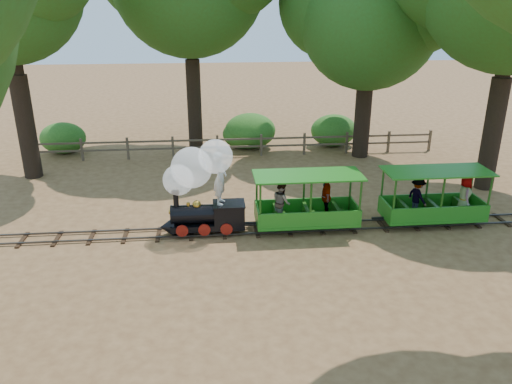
{
  "coord_description": "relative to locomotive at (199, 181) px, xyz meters",
  "views": [
    {
      "loc": [
        -1.37,
        -13.92,
        6.68
      ],
      "look_at": [
        0.03,
        0.5,
        1.11
      ],
      "focal_mm": 35.0,
      "sensor_mm": 36.0,
      "label": 1
    }
  ],
  "objects": [
    {
      "name": "track",
      "position": [
        1.69,
        -0.07,
        -1.6
      ],
      "size": [
        22.0,
        1.0,
        0.1
      ],
      "color": "#3F3D3A",
      "rests_on": "ground"
    },
    {
      "name": "ground",
      "position": [
        1.69,
        -0.07,
        -1.67
      ],
      "size": [
        90.0,
        90.0,
        0.0
      ],
      "primitive_type": "plane",
      "color": "#A17345",
      "rests_on": "ground"
    },
    {
      "name": "locomotive",
      "position": [
        0.0,
        0.0,
        0.0
      ],
      "size": [
        2.59,
        1.22,
        2.97
      ],
      "color": "black",
      "rests_on": "ground"
    },
    {
      "name": "shrub_mid_e",
      "position": [
        2.0,
        9.23,
        -0.97
      ],
      "size": [
        2.04,
        1.57,
        1.41
      ],
      "primitive_type": "ellipsoid",
      "color": "#2D6B1E",
      "rests_on": "ground"
    },
    {
      "name": "carriage_front",
      "position": [
        3.19,
        -0.07,
        -0.87
      ],
      "size": [
        3.28,
        1.34,
        1.7
      ],
      "color": "#237B1B",
      "rests_on": "track"
    },
    {
      "name": "shrub_mid_w",
      "position": [
        2.3,
        9.23,
        -0.82
      ],
      "size": [
        2.45,
        1.88,
        1.7
      ],
      "primitive_type": "ellipsoid",
      "color": "#2D6B1E",
      "rests_on": "ground"
    },
    {
      "name": "shrub_west",
      "position": [
        -6.42,
        9.23,
        -0.95
      ],
      "size": [
        2.08,
        1.6,
        1.44
      ],
      "primitive_type": "ellipsoid",
      "color": "#2D6B1E",
      "rests_on": "ground"
    },
    {
      "name": "oak_ne",
      "position": [
        7.16,
        7.51,
        4.62
      ],
      "size": [
        7.44,
        6.54,
        8.96
      ],
      "color": "#2D2116",
      "rests_on": "ground"
    },
    {
      "name": "carriage_rear",
      "position": [
        7.34,
        -0.09,
        -0.88
      ],
      "size": [
        3.28,
        1.34,
        1.7
      ],
      "color": "#237B1B",
      "rests_on": "track"
    },
    {
      "name": "shrub_east",
      "position": [
        6.38,
        9.23,
        -0.9
      ],
      "size": [
        2.24,
        1.72,
        1.55
      ],
      "primitive_type": "ellipsoid",
      "color": "#2D6B1E",
      "rests_on": "ground"
    },
    {
      "name": "fence",
      "position": [
        1.69,
        7.93,
        -1.09
      ],
      "size": [
        18.1,
        0.1,
        1.0
      ],
      "color": "brown",
      "rests_on": "ground"
    }
  ]
}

